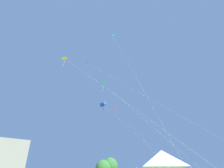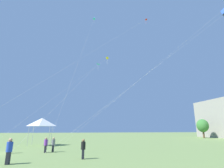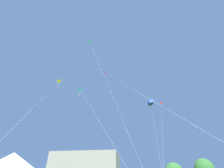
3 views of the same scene
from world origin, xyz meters
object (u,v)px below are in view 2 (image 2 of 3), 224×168
object	(u,v)px
person_black_shirt	(83,148)
kite_cyan_diamond_4	(94,19)
kite_red_delta_2	(140,23)
person_orange_shirt	(10,145)
festival_tent	(42,122)
person_blue_shirt	(9,150)
person_purple_shirt	(46,144)
kite_cyan_delta_5	(97,66)
person_grey_shirt	(53,144)
kite_yellow_delta_3	(106,59)

from	to	relation	value
person_black_shirt	kite_cyan_diamond_4	size ratio (longest dim) A/B	0.07
person_black_shirt	kite_red_delta_2	bearing A→B (deg)	126.82
person_orange_shirt	kite_red_delta_2	distance (m)	27.26
festival_tent	kite_red_delta_2	distance (m)	23.84
person_blue_shirt	kite_red_delta_2	world-z (taller)	kite_red_delta_2
festival_tent	kite_red_delta_2	size ratio (longest dim) A/B	0.16
person_black_shirt	person_purple_shirt	distance (m)	6.19
kite_cyan_diamond_4	kite_red_delta_2	bearing A→B (deg)	79.31
kite_red_delta_2	kite_cyan_diamond_4	distance (m)	8.41
kite_cyan_delta_5	person_grey_shirt	bearing A→B (deg)	-35.24
person_orange_shirt	person_purple_shirt	distance (m)	3.54
person_orange_shirt	kite_cyan_diamond_4	distance (m)	24.19
festival_tent	person_blue_shirt	size ratio (longest dim) A/B	2.31
person_grey_shirt	kite_red_delta_2	bearing A→B (deg)	-85.32
person_purple_shirt	person_grey_shirt	bearing A→B (deg)	129.25
person_blue_shirt	person_grey_shirt	bearing A→B (deg)	-82.65
person_orange_shirt	person_purple_shirt	bearing A→B (deg)	-13.35
festival_tent	person_blue_shirt	bearing A→B (deg)	1.85
person_orange_shirt	person_purple_shirt	world-z (taller)	person_purple_shirt
person_grey_shirt	kite_cyan_diamond_4	distance (m)	22.87
person_black_shirt	kite_red_delta_2	size ratio (longest dim) A/B	0.06
person_purple_shirt	kite_red_delta_2	distance (m)	25.20
kite_cyan_diamond_4	person_purple_shirt	bearing A→B (deg)	-36.03
person_blue_shirt	kite_red_delta_2	size ratio (longest dim) A/B	0.07
kite_red_delta_2	kite_yellow_delta_3	xyz separation A→B (m)	(-7.52, -4.94, -4.45)
person_black_shirt	person_grey_shirt	xyz separation A→B (m)	(-5.36, -2.99, -0.03)
person_orange_shirt	kite_yellow_delta_3	xyz separation A→B (m)	(-13.26, 12.24, 15.92)
person_black_shirt	person_orange_shirt	distance (m)	8.87
kite_yellow_delta_3	kite_cyan_delta_5	size ratio (longest dim) A/B	1.27
person_purple_shirt	kite_cyan_delta_5	xyz separation A→B (m)	(-8.26, 6.27, 12.41)
person_blue_shirt	person_purple_shirt	size ratio (longest dim) A/B	1.14
person_black_shirt	kite_red_delta_2	distance (m)	25.09
person_black_shirt	kite_red_delta_2	world-z (taller)	kite_red_delta_2
kite_yellow_delta_3	person_orange_shirt	bearing A→B (deg)	-42.70
person_grey_shirt	kite_red_delta_2	size ratio (longest dim) A/B	0.06
person_grey_shirt	kite_cyan_delta_5	xyz separation A→B (m)	(-7.85, 5.55, 12.42)
person_orange_shirt	kite_red_delta_2	xyz separation A→B (m)	(-5.74, 17.18, 20.37)
person_black_shirt	kite_yellow_delta_3	xyz separation A→B (m)	(-18.38, 4.99, 15.88)
person_blue_shirt	person_purple_shirt	xyz separation A→B (m)	(-6.16, 1.59, -0.12)
person_grey_shirt	person_purple_shirt	xyz separation A→B (m)	(0.40, -0.72, 0.01)
person_purple_shirt	kite_cyan_delta_5	distance (m)	16.17
person_grey_shirt	person_blue_shirt	bearing A→B (deg)	142.24
person_black_shirt	kite_cyan_diamond_4	world-z (taller)	kite_cyan_diamond_4
kite_cyan_diamond_4	person_blue_shirt	bearing A→B (deg)	-27.25
kite_yellow_delta_3	festival_tent	bearing A→B (deg)	-66.00
person_black_shirt	kite_cyan_delta_5	size ratio (longest dim) A/B	0.12
person_orange_shirt	kite_red_delta_2	size ratio (longest dim) A/B	0.06
person_blue_shirt	person_purple_shirt	world-z (taller)	person_blue_shirt
kite_cyan_diamond_4	kite_yellow_delta_3	bearing A→B (deg)	151.24
festival_tent	person_orange_shirt	world-z (taller)	festival_tent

